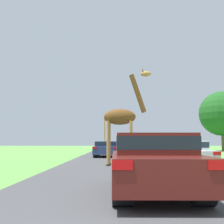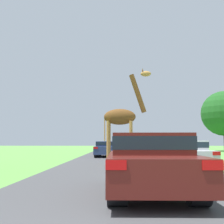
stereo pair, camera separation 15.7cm
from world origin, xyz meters
The scene contains 9 objects.
road centered at (0.00, 30.00, 0.00)m, with size 7.37×120.00×0.00m.
giraffe_near_road centered at (-0.27, 13.30, 2.53)m, with size 2.58×0.89×5.21m.
car_lead_maroon centered at (0.27, 5.33, 0.78)m, with size 1.98×4.38×1.46m.
car_queue_right centered at (-1.41, 22.04, 0.68)m, with size 1.96×4.44×1.27m.
car_queue_left centered at (2.47, 25.24, 0.69)m, with size 1.86×4.60×1.27m.
car_far_ahead centered at (0.89, 30.30, 0.74)m, with size 1.89×4.55×1.37m.
car_verge_right centered at (1.77, 17.73, 0.77)m, with size 1.94×4.46×1.44m.
car_rear_follower centered at (2.78, 12.02, 0.70)m, with size 1.77×4.22×1.31m.
tree_right_cluster centered at (13.34, 34.97, 4.89)m, with size 5.84×5.84×7.82m.
Camera 2 is at (-0.51, -1.65, 1.27)m, focal length 45.00 mm.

